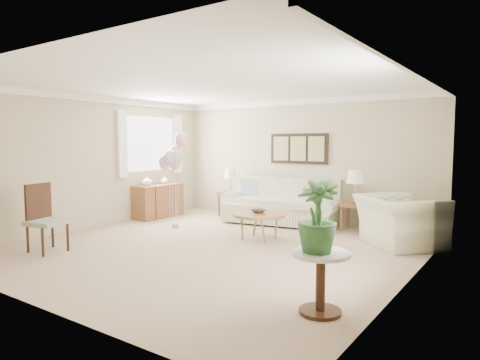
{
  "coord_description": "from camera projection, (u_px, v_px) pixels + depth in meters",
  "views": [
    {
      "loc": [
        4.19,
        -5.31,
        1.68
      ],
      "look_at": [
        0.1,
        0.6,
        1.05
      ],
      "focal_mm": 32.0,
      "sensor_mm": 36.0,
      "label": 1
    }
  ],
  "objects": [
    {
      "name": "lamp_right",
      "position": [
        356.0,
        178.0,
        8.12
      ],
      "size": [
        0.36,
        0.36,
        0.64
      ],
      "color": "gray",
      "rests_on": "end_table_right"
    },
    {
      "name": "accent_chair",
      "position": [
        44.0,
        216.0,
        6.59
      ],
      "size": [
        0.62,
        0.62,
        1.05
      ],
      "color": "gray",
      "rests_on": "ground"
    },
    {
      "name": "room_shell",
      "position": [
        211.0,
        146.0,
        6.87
      ],
      "size": [
        6.04,
        6.04,
        2.6
      ],
      "color": "#B8AE8F",
      "rests_on": "ground"
    },
    {
      "name": "end_table_right",
      "position": [
        355.0,
        207.0,
        8.17
      ],
      "size": [
        0.49,
        0.44,
        0.53
      ],
      "color": "olive",
      "rests_on": "ground"
    },
    {
      "name": "ground_plane",
      "position": [
        213.0,
        247.0,
        6.88
      ],
      "size": [
        6.0,
        6.0,
        0.0
      ],
      "primitive_type": "plane",
      "color": "tan"
    },
    {
      "name": "decor_bowl",
      "position": [
        259.0,
        211.0,
        7.45
      ],
      "size": [
        0.27,
        0.27,
        0.06
      ],
      "primitive_type": "imported",
      "rotation": [
        0.0,
        0.0,
        -0.14
      ],
      "color": "#322722",
      "rests_on": "coffee_table"
    },
    {
      "name": "side_table",
      "position": [
        321.0,
        267.0,
        4.17
      ],
      "size": [
        0.57,
        0.57,
        0.62
      ],
      "color": "silver",
      "rests_on": "ground"
    },
    {
      "name": "wall_art_triptych",
      "position": [
        299.0,
        149.0,
        9.17
      ],
      "size": [
        1.35,
        0.06,
        0.65
      ],
      "color": "black",
      "rests_on": "ground"
    },
    {
      "name": "vase_white",
      "position": [
        147.0,
        181.0,
        9.3
      ],
      "size": [
        0.26,
        0.26,
        0.21
      ],
      "primitive_type": "imported",
      "rotation": [
        0.0,
        0.0,
        -0.35
      ],
      "color": "white",
      "rests_on": "credenza"
    },
    {
      "name": "credenza",
      "position": [
        158.0,
        201.0,
        9.64
      ],
      "size": [
        0.46,
        1.2,
        0.74
      ],
      "color": "olive",
      "rests_on": "ground"
    },
    {
      "name": "sofa",
      "position": [
        281.0,
        206.0,
        8.89
      ],
      "size": [
        2.67,
        1.3,
        0.93
      ],
      "color": "#ECE7C3",
      "rests_on": "ground"
    },
    {
      "name": "end_table_left",
      "position": [
        230.0,
        196.0,
        9.85
      ],
      "size": [
        0.5,
        0.46,
        0.55
      ],
      "color": "olive",
      "rests_on": "ground"
    },
    {
      "name": "armchair",
      "position": [
        399.0,
        221.0,
        6.95
      ],
      "size": [
        1.65,
        1.65,
        0.81
      ],
      "primitive_type": "imported",
      "rotation": [
        0.0,
        0.0,
        2.36
      ],
      "color": "#ECE7C3",
      "rests_on": "ground"
    },
    {
      "name": "potted_plant",
      "position": [
        317.0,
        216.0,
        4.12
      ],
      "size": [
        0.43,
        0.43,
        0.71
      ],
      "primitive_type": "imported",
      "rotation": [
        0.0,
        0.0,
        0.09
      ],
      "color": "#255327",
      "rests_on": "side_table"
    },
    {
      "name": "vase_sage",
      "position": [
        165.0,
        180.0,
        9.74
      ],
      "size": [
        0.19,
        0.19,
        0.18
      ],
      "primitive_type": "imported",
      "rotation": [
        0.0,
        0.0,
        -0.1
      ],
      "color": "beige",
      "rests_on": "credenza"
    },
    {
      "name": "coffee_table",
      "position": [
        259.0,
        215.0,
        7.41
      ],
      "size": [
        0.91,
        0.91,
        0.46
      ],
      "color": "#966236",
      "rests_on": "ground"
    },
    {
      "name": "balloon_cluster",
      "position": [
        174.0,
        156.0,
        8.34
      ],
      "size": [
        0.54,
        0.52,
        1.89
      ],
      "color": "gray",
      "rests_on": "ground"
    },
    {
      "name": "lamp_left",
      "position": [
        230.0,
        174.0,
        9.81
      ],
      "size": [
        0.3,
        0.3,
        0.54
      ],
      "color": "gray",
      "rests_on": "end_table_left"
    }
  ]
}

